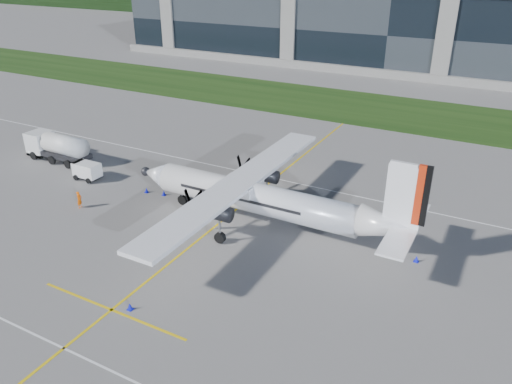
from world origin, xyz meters
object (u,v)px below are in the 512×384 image
at_px(ground_crew_person, 79,198).
at_px(safety_cone_nose_stbd, 164,193).
at_px(baggage_tug, 87,171).
at_px(safety_cone_fwd, 147,190).
at_px(safety_cone_tail, 416,259).
at_px(safety_cone_portwing, 130,306).
at_px(turboprop_aircraft, 265,183).
at_px(fuel_tanker_truck, 54,146).

xyz_separation_m(ground_crew_person, safety_cone_nose_stbd, (5.15, 5.71, -0.67)).
height_order(baggage_tug, safety_cone_fwd, baggage_tug).
xyz_separation_m(baggage_tug, safety_cone_tail, (33.22, 0.51, -0.63)).
relative_size(baggage_tug, safety_cone_portwing, 5.86).
xyz_separation_m(turboprop_aircraft, baggage_tug, (-20.60, 0.07, -3.13)).
bearing_deg(baggage_tug, ground_crew_person, -50.72).
bearing_deg(baggage_tug, safety_cone_fwd, 2.65).
xyz_separation_m(safety_cone_portwing, safety_cone_tail, (15.25, 14.62, 0.00)).
distance_m(fuel_tanker_truck, ground_crew_person, 13.55).
height_order(baggage_tug, safety_cone_portwing, baggage_tug).
relative_size(ground_crew_person, safety_cone_fwd, 3.69).
height_order(safety_cone_nose_stbd, safety_cone_tail, same).
xyz_separation_m(turboprop_aircraft, safety_cone_fwd, (-13.19, 0.41, -3.76)).
bearing_deg(turboprop_aircraft, safety_cone_fwd, 178.22).
xyz_separation_m(turboprop_aircraft, ground_crew_person, (-16.46, -4.99, -3.09)).
xyz_separation_m(ground_crew_person, safety_cone_portwing, (13.83, -9.05, -0.67)).
distance_m(turboprop_aircraft, safety_cone_portwing, 14.78).
distance_m(turboprop_aircraft, safety_cone_fwd, 13.73).
distance_m(fuel_tanker_truck, safety_cone_tail, 40.51).
bearing_deg(safety_cone_tail, safety_cone_nose_stbd, 179.67).
bearing_deg(safety_cone_tail, safety_cone_portwing, -136.20).
bearing_deg(safety_cone_portwing, turboprop_aircraft, 79.41).
height_order(ground_crew_person, safety_cone_nose_stbd, ground_crew_person).
height_order(baggage_tug, safety_cone_tail, baggage_tug).
bearing_deg(safety_cone_nose_stbd, baggage_tug, -176.01).
distance_m(fuel_tanker_truck, safety_cone_nose_stbd, 16.64).
bearing_deg(safety_cone_fwd, safety_cone_tail, 0.37).
bearing_deg(safety_cone_nose_stbd, fuel_tanker_truck, 174.31).
distance_m(baggage_tug, safety_cone_nose_stbd, 9.33).
bearing_deg(ground_crew_person, safety_cone_nose_stbd, -56.76).
xyz_separation_m(fuel_tanker_truck, baggage_tug, (7.23, -2.29, -0.68)).
xyz_separation_m(safety_cone_portwing, safety_cone_fwd, (-10.57, 14.46, 0.00)).
relative_size(ground_crew_person, safety_cone_tail, 3.69).
distance_m(safety_cone_fwd, safety_cone_tail, 25.82).
bearing_deg(safety_cone_portwing, safety_cone_fwd, 126.16).
height_order(fuel_tanker_truck, safety_cone_fwd, fuel_tanker_truck).
bearing_deg(safety_cone_nose_stbd, ground_crew_person, -132.04).
xyz_separation_m(baggage_tug, safety_cone_nose_stbd, (9.28, 0.65, -0.63)).
distance_m(safety_cone_portwing, safety_cone_fwd, 17.91).
height_order(turboprop_aircraft, fuel_tanker_truck, turboprop_aircraft).
xyz_separation_m(safety_cone_nose_stbd, safety_cone_tail, (23.94, -0.14, 0.00)).
relative_size(safety_cone_portwing, safety_cone_tail, 1.00).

